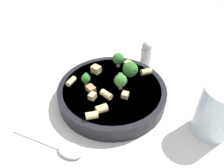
# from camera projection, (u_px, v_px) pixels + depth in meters

# --- Properties ---
(ground_plane) EXTENTS (2.00, 2.00, 0.00)m
(ground_plane) POSITION_uv_depth(u_px,v_px,m) (112.00, 98.00, 0.56)
(ground_plane) COLOR beige
(pasta_bowl) EXTENTS (0.27, 0.27, 0.04)m
(pasta_bowl) POSITION_uv_depth(u_px,v_px,m) (112.00, 92.00, 0.54)
(pasta_bowl) COLOR black
(pasta_bowl) RESTS_ON ground_plane
(broccoli_floret_0) EXTENTS (0.03, 0.03, 0.04)m
(broccoli_floret_0) POSITION_uv_depth(u_px,v_px,m) (117.00, 58.00, 0.58)
(broccoli_floret_0) COLOR #9EC175
(broccoli_floret_0) RESTS_ON pasta_bowl
(broccoli_floret_1) EXTENTS (0.03, 0.03, 0.04)m
(broccoli_floret_1) POSITION_uv_depth(u_px,v_px,m) (121.00, 79.00, 0.52)
(broccoli_floret_1) COLOR #9EC175
(broccoli_floret_1) RESTS_ON pasta_bowl
(broccoli_floret_2) EXTENTS (0.02, 0.02, 0.03)m
(broccoli_floret_2) POSITION_uv_depth(u_px,v_px,m) (86.00, 78.00, 0.54)
(broccoli_floret_2) COLOR #84AD60
(broccoli_floret_2) RESTS_ON pasta_bowl
(broccoli_floret_3) EXTENTS (0.04, 0.04, 0.04)m
(broccoli_floret_3) POSITION_uv_depth(u_px,v_px,m) (130.00, 69.00, 0.55)
(broccoli_floret_3) COLOR #93B766
(broccoli_floret_3) RESTS_ON pasta_bowl
(rigatoni_0) EXTENTS (0.03, 0.03, 0.02)m
(rigatoni_0) POSITION_uv_depth(u_px,v_px,m) (146.00, 72.00, 0.57)
(rigatoni_0) COLOR #E0C67F
(rigatoni_0) RESTS_ON pasta_bowl
(rigatoni_1) EXTENTS (0.03, 0.02, 0.02)m
(rigatoni_1) POSITION_uv_depth(u_px,v_px,m) (92.00, 115.00, 0.45)
(rigatoni_1) COLOR #E0C67F
(rigatoni_1) RESTS_ON pasta_bowl
(rigatoni_2) EXTENTS (0.03, 0.03, 0.02)m
(rigatoni_2) POSITION_uv_depth(u_px,v_px,m) (102.00, 109.00, 0.47)
(rigatoni_2) COLOR #E0C67F
(rigatoni_2) RESTS_ON pasta_bowl
(rigatoni_3) EXTENTS (0.03, 0.03, 0.02)m
(rigatoni_3) POSITION_uv_depth(u_px,v_px,m) (106.00, 95.00, 0.50)
(rigatoni_3) COLOR #E0C67F
(rigatoni_3) RESTS_ON pasta_bowl
(rigatoni_4) EXTENTS (0.02, 0.03, 0.01)m
(rigatoni_4) POSITION_uv_depth(u_px,v_px,m) (71.00, 81.00, 0.54)
(rigatoni_4) COLOR #E0C67F
(rigatoni_4) RESTS_ON pasta_bowl
(chicken_chunk_0) EXTENTS (0.02, 0.02, 0.01)m
(chicken_chunk_0) POSITION_uv_depth(u_px,v_px,m) (125.00, 95.00, 0.50)
(chicken_chunk_0) COLOR tan
(chicken_chunk_0) RESTS_ON pasta_bowl
(chicken_chunk_1) EXTENTS (0.03, 0.03, 0.02)m
(chicken_chunk_1) POSITION_uv_depth(u_px,v_px,m) (96.00, 69.00, 0.57)
(chicken_chunk_1) COLOR tan
(chicken_chunk_1) RESTS_ON pasta_bowl
(chicken_chunk_2) EXTENTS (0.02, 0.02, 0.01)m
(chicken_chunk_2) POSITION_uv_depth(u_px,v_px,m) (128.00, 63.00, 0.60)
(chicken_chunk_2) COLOR tan
(chicken_chunk_2) RESTS_ON pasta_bowl
(chicken_chunk_3) EXTENTS (0.02, 0.02, 0.01)m
(chicken_chunk_3) POSITION_uv_depth(u_px,v_px,m) (92.00, 96.00, 0.50)
(chicken_chunk_3) COLOR tan
(chicken_chunk_3) RESTS_ON pasta_bowl
(chicken_chunk_4) EXTENTS (0.03, 0.03, 0.01)m
(chicken_chunk_4) POSITION_uv_depth(u_px,v_px,m) (91.00, 89.00, 0.52)
(chicken_chunk_4) COLOR #A87A4C
(chicken_chunk_4) RESTS_ON pasta_bowl
(drinking_glass) EXTENTS (0.08, 0.08, 0.12)m
(drinking_glass) POSITION_uv_depth(u_px,v_px,m) (215.00, 114.00, 0.45)
(drinking_glass) COLOR silver
(drinking_glass) RESTS_ON ground_plane
(pepper_shaker) EXTENTS (0.03, 0.03, 0.08)m
(pepper_shaker) POSITION_uv_depth(u_px,v_px,m) (147.00, 53.00, 0.65)
(pepper_shaker) COLOR silver
(pepper_shaker) RESTS_ON ground_plane
(spoon) EXTENTS (0.17, 0.06, 0.01)m
(spoon) POSITION_uv_depth(u_px,v_px,m) (61.00, 147.00, 0.44)
(spoon) COLOR #B2B2B7
(spoon) RESTS_ON ground_plane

